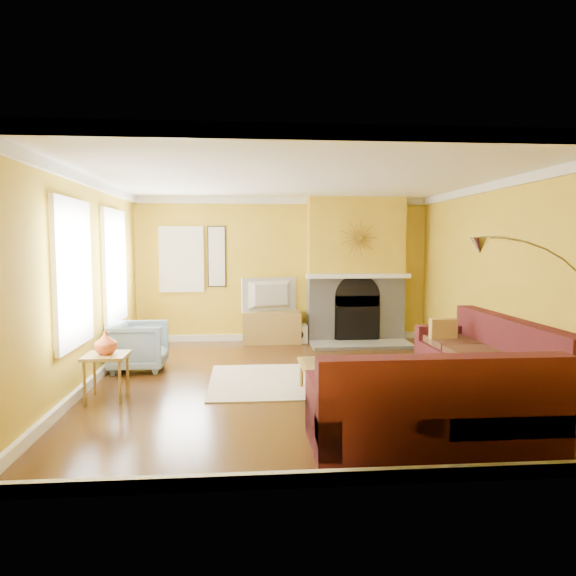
{
  "coord_description": "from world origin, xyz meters",
  "views": [
    {
      "loc": [
        -0.72,
        -6.7,
        1.85
      ],
      "look_at": [
        -0.13,
        0.4,
        1.22
      ],
      "focal_mm": 32.0,
      "sensor_mm": 36.0,
      "label": 1
    }
  ],
  "objects": [
    {
      "name": "wall_back",
      "position": [
        0.0,
        3.01,
        1.35
      ],
      "size": [
        5.5,
        0.02,
        2.7
      ],
      "primitive_type": "cube",
      "color": "gold",
      "rests_on": "ground"
    },
    {
      "name": "wall_right",
      "position": [
        2.76,
        0.0,
        1.35
      ],
      "size": [
        0.02,
        6.0,
        2.7
      ],
      "primitive_type": "cube",
      "color": "gold",
      "rests_on": "ground"
    },
    {
      "name": "side_table",
      "position": [
        -2.37,
        -0.59,
        0.27
      ],
      "size": [
        0.49,
        0.49,
        0.54
      ],
      "primitive_type": null,
      "color": "olive",
      "rests_on": "floor"
    },
    {
      "name": "baseboard",
      "position": [
        0.0,
        0.0,
        0.06
      ],
      "size": [
        5.5,
        6.0,
        0.12
      ],
      "primitive_type": null,
      "color": "white",
      "rests_on": "floor"
    },
    {
      "name": "hearth",
      "position": [
        1.35,
        2.25,
        0.03
      ],
      "size": [
        1.8,
        0.7,
        0.06
      ],
      "primitive_type": "cube",
      "color": "gray",
      "rests_on": "floor"
    },
    {
      "name": "wall_left",
      "position": [
        -2.76,
        0.0,
        1.35
      ],
      "size": [
        0.02,
        6.0,
        2.7
      ],
      "primitive_type": "cube",
      "color": "gold",
      "rests_on": "ground"
    },
    {
      "name": "arc_lamp",
      "position": [
        1.94,
        -2.34,
        0.95
      ],
      "size": [
        1.23,
        0.36,
        1.89
      ],
      "primitive_type": null,
      "color": "silver",
      "rests_on": "floor"
    },
    {
      "name": "crown_molding",
      "position": [
        0.0,
        0.0,
        2.64
      ],
      "size": [
        5.5,
        6.0,
        0.12
      ],
      "primitive_type": null,
      "color": "white",
      "rests_on": "ceiling"
    },
    {
      "name": "window_left_far",
      "position": [
        -2.72,
        -0.6,
        1.5
      ],
      "size": [
        0.06,
        1.22,
        1.72
      ],
      "primitive_type": "cube",
      "color": "white",
      "rests_on": "wall_left"
    },
    {
      "name": "rug",
      "position": [
        -0.01,
        0.03,
        0.01
      ],
      "size": [
        2.4,
        1.8,
        0.02
      ],
      "primitive_type": "cube",
      "color": "beige",
      "rests_on": "floor"
    },
    {
      "name": "armchair",
      "position": [
        -2.27,
        0.82,
        0.35
      ],
      "size": [
        0.78,
        0.76,
        0.71
      ],
      "primitive_type": "imported",
      "rotation": [
        0.0,
        0.0,
        1.57
      ],
      "color": "gray",
      "rests_on": "floor"
    },
    {
      "name": "fireplace",
      "position": [
        1.35,
        2.8,
        1.35
      ],
      "size": [
        1.8,
        0.4,
        2.7
      ],
      "primitive_type": null,
      "color": "gray",
      "rests_on": "floor"
    },
    {
      "name": "window_back",
      "position": [
        -1.9,
        2.96,
        1.55
      ],
      "size": [
        0.82,
        0.06,
        1.22
      ],
      "primitive_type": "cube",
      "color": "white",
      "rests_on": "wall_back"
    },
    {
      "name": "wall_art",
      "position": [
        -1.25,
        2.97,
        1.6
      ],
      "size": [
        0.34,
        0.04,
        1.14
      ],
      "primitive_type": "cube",
      "color": "white",
      "rests_on": "wall_back"
    },
    {
      "name": "window_left_near",
      "position": [
        -2.72,
        1.3,
        1.5
      ],
      "size": [
        0.06,
        1.22,
        1.72
      ],
      "primitive_type": "cube",
      "color": "white",
      "rests_on": "wall_left"
    },
    {
      "name": "mantel",
      "position": [
        1.35,
        2.56,
        1.25
      ],
      "size": [
        1.92,
        0.22,
        0.08
      ],
      "primitive_type": "cube",
      "color": "white",
      "rests_on": "fireplace"
    },
    {
      "name": "sectional_sofa",
      "position": [
        1.3,
        -0.93,
        0.45
      ],
      "size": [
        2.89,
        3.54,
        0.9
      ],
      "primitive_type": null,
      "color": "#541B20",
      "rests_on": "floor"
    },
    {
      "name": "subwoofer",
      "position": [
        0.25,
        2.73,
        0.17
      ],
      "size": [
        0.33,
        0.33,
        0.33
      ],
      "primitive_type": "cube",
      "color": "white",
      "rests_on": "floor"
    },
    {
      "name": "book",
      "position": [
        0.29,
        -0.63,
        0.41
      ],
      "size": [
        0.25,
        0.3,
        0.03
      ],
      "primitive_type": "imported",
      "rotation": [
        0.0,
        0.0,
        0.26
      ],
      "color": "white",
      "rests_on": "coffee_table"
    },
    {
      "name": "vase",
      "position": [
        -2.37,
        -0.59,
        0.68
      ],
      "size": [
        0.27,
        0.27,
        0.28
      ],
      "primitive_type": "imported",
      "color": "#CA5220",
      "rests_on": "side_table"
    },
    {
      "name": "ceiling",
      "position": [
        0.0,
        0.0,
        2.71
      ],
      "size": [
        5.5,
        6.0,
        0.02
      ],
      "primitive_type": "cube",
      "color": "white",
      "rests_on": "ground"
    },
    {
      "name": "tv",
      "position": [
        -0.24,
        2.71,
        0.9
      ],
      "size": [
        1.07,
        0.51,
        0.62
      ],
      "primitive_type": "imported",
      "rotation": [
        0.0,
        0.0,
        3.49
      ],
      "color": "black",
      "rests_on": "media_console"
    },
    {
      "name": "media_console",
      "position": [
        -0.24,
        2.71,
        0.29
      ],
      "size": [
        1.07,
        0.48,
        0.59
      ],
      "primitive_type": "cube",
      "color": "olive",
      "rests_on": "floor"
    },
    {
      "name": "floor",
      "position": [
        0.0,
        0.0,
        -0.01
      ],
      "size": [
        5.5,
        6.0,
        0.02
      ],
      "primitive_type": "cube",
      "color": "#542F11",
      "rests_on": "ground"
    },
    {
      "name": "sunburst",
      "position": [
        1.35,
        2.57,
        1.95
      ],
      "size": [
        0.7,
        0.04,
        0.7
      ],
      "primitive_type": null,
      "color": "olive",
      "rests_on": "fireplace"
    },
    {
      "name": "coffee_table",
      "position": [
        0.44,
        -0.73,
        0.2
      ],
      "size": [
        1.0,
        1.0,
        0.4
      ],
      "primitive_type": null,
      "color": "white",
      "rests_on": "floor"
    },
    {
      "name": "wall_front",
      "position": [
        0.0,
        -3.01,
        1.35
      ],
      "size": [
        5.5,
        0.02,
        2.7
      ],
      "primitive_type": "cube",
      "color": "gold",
      "rests_on": "ground"
    }
  ]
}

